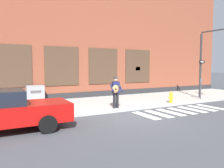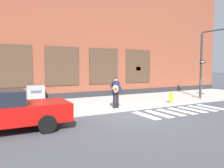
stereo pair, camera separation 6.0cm
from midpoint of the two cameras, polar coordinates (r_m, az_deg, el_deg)
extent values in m
plane|color=#424449|center=(10.53, 5.34, -8.55)|extent=(160.00, 160.00, 0.00)
cube|color=#ADAAA3|center=(13.82, -3.57, -5.12)|extent=(28.00, 5.21, 0.14)
cube|color=brown|center=(18.07, -9.91, 11.95)|extent=(28.00, 4.00, 9.49)
cube|color=#28282B|center=(16.15, -7.42, -3.03)|extent=(28.00, 0.04, 0.55)
cube|color=#473323|center=(14.98, -24.81, 4.30)|extent=(2.39, 0.06, 2.69)
cube|color=black|center=(14.97, -24.81, 4.30)|extent=(2.27, 0.03, 2.57)
cube|color=#473323|center=(15.51, -12.99, 4.59)|extent=(2.39, 0.06, 2.69)
cube|color=black|center=(15.50, -12.98, 4.59)|extent=(2.27, 0.03, 2.57)
cube|color=#473323|center=(16.63, -2.36, 4.68)|extent=(2.39, 0.06, 2.69)
cube|color=black|center=(16.63, -2.34, 4.68)|extent=(2.27, 0.03, 2.57)
cube|color=#473323|center=(18.25, 6.67, 4.63)|extent=(2.39, 0.06, 2.69)
cube|color=black|center=(18.24, 6.68, 4.63)|extent=(2.27, 0.03, 2.57)
cube|color=yellow|center=(18.23, 6.70, 4.01)|extent=(0.44, 0.02, 0.30)
cube|color=silver|center=(10.89, 8.66, -8.12)|extent=(0.42, 1.90, 0.01)
cube|color=silver|center=(11.38, 11.89, -7.62)|extent=(0.42, 1.90, 0.01)
cube|color=silver|center=(11.90, 14.84, -7.14)|extent=(0.42, 1.90, 0.01)
cube|color=silver|center=(12.45, 17.54, -6.69)|extent=(0.42, 1.90, 0.01)
cube|color=silver|center=(13.02, 19.99, -6.26)|extent=(0.42, 1.90, 0.01)
cube|color=silver|center=(13.62, 22.24, -5.86)|extent=(0.42, 1.90, 0.01)
cube|color=silver|center=(14.24, 24.28, -5.49)|extent=(0.42, 1.90, 0.01)
cube|color=#B20F0C|center=(8.90, -26.32, -7.01)|extent=(4.62, 1.89, 0.68)
cube|color=silver|center=(9.75, -12.99, -5.28)|extent=(0.06, 0.24, 0.12)
cube|color=silver|center=(8.67, -11.05, -6.46)|extent=(0.06, 0.24, 0.12)
cylinder|color=black|center=(9.94, -18.61, -7.61)|extent=(0.66, 0.25, 0.66)
cylinder|color=black|center=(8.26, -16.64, -10.02)|extent=(0.66, 0.25, 0.66)
cylinder|color=black|center=(11.90, 1.25, -4.31)|extent=(0.15, 0.15, 0.83)
cylinder|color=black|center=(11.82, 0.46, -4.37)|extent=(0.15, 0.15, 0.83)
cube|color=#191E47|center=(11.78, 0.85, -0.86)|extent=(0.41, 0.28, 0.61)
sphere|color=tan|center=(11.75, 0.85, 1.16)|extent=(0.22, 0.22, 0.22)
cylinder|color=#333338|center=(11.75, 0.85, 1.46)|extent=(0.28, 0.27, 0.02)
cylinder|color=#333338|center=(11.75, 0.85, 1.70)|extent=(0.18, 0.18, 0.09)
cylinder|color=#191E47|center=(11.78, 2.11, -1.06)|extent=(0.17, 0.52, 0.39)
cylinder|color=#191E47|center=(11.61, -0.10, -1.14)|extent=(0.17, 0.52, 0.39)
ellipsoid|color=#B77F4C|center=(11.59, 0.77, -1.33)|extent=(0.37, 0.18, 0.44)
cylinder|color=black|center=(11.54, 0.87, -1.36)|extent=(0.09, 0.02, 0.09)
cylinder|color=brown|center=(11.65, 2.01, -0.42)|extent=(0.47, 0.11, 0.34)
cylinder|color=#2D2D30|center=(17.10, 22.03, 4.37)|extent=(0.15, 0.15, 4.60)
cylinder|color=#2D2D30|center=(16.48, 26.42, 12.62)|extent=(0.27, 2.87, 0.09)
cube|color=black|center=(17.04, 22.36, 5.37)|extent=(0.60, 0.07, 0.20)
cube|color=white|center=(17.02, 22.42, 5.37)|extent=(0.40, 0.04, 0.07)
cylinder|color=#47474C|center=(16.35, 22.07, -1.85)|extent=(0.06, 0.06, 1.05)
cube|color=#565B66|center=(16.29, 22.14, 0.51)|extent=(0.13, 0.10, 0.30)
sphere|color=#565B66|center=(16.28, 22.16, 1.14)|extent=(0.11, 0.11, 0.11)
cube|color=red|center=(16.26, 22.28, 0.34)|extent=(0.09, 0.01, 0.07)
cube|color=gray|center=(14.80, -19.54, -2.41)|extent=(1.07, 0.63, 1.05)
cube|color=#4C4C4C|center=(14.46, -19.36, -1.93)|extent=(0.64, 0.02, 0.16)
cylinder|color=gold|center=(14.09, 15.02, -3.67)|extent=(0.20, 0.20, 0.55)
sphere|color=gold|center=(14.05, 15.04, -2.31)|extent=(0.18, 0.18, 0.18)
cylinder|color=gold|center=(13.99, 14.60, -3.49)|extent=(0.10, 0.07, 0.07)
cylinder|color=gold|center=(14.18, 15.43, -3.40)|extent=(0.10, 0.07, 0.07)
camera|label=1|loc=(0.03, -90.15, -0.01)|focal=35.00mm
camera|label=2|loc=(0.03, 89.85, 0.01)|focal=35.00mm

